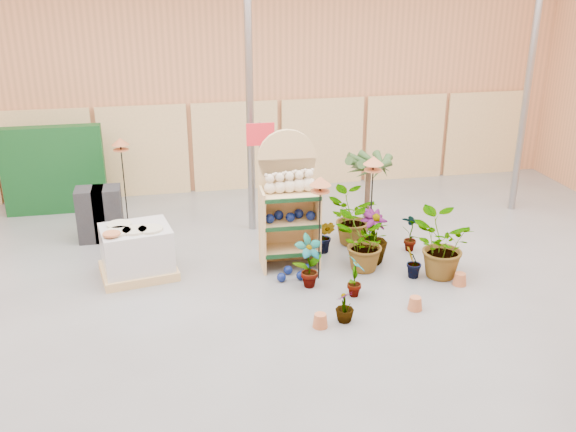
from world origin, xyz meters
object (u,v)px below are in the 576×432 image
at_px(display_shelf, 288,205).
at_px(pallet_stack, 137,252).
at_px(potted_plant_2, 362,243).
at_px(bird_table_front, 320,184).

xyz_separation_m(display_shelf, pallet_stack, (-2.51, 0.01, -0.64)).
bearing_deg(pallet_stack, potted_plant_2, -18.94).
bearing_deg(bird_table_front, potted_plant_2, 11.31).
height_order(display_shelf, bird_table_front, display_shelf).
relative_size(display_shelf, pallet_stack, 1.73).
bearing_deg(potted_plant_2, display_shelf, 154.19).
xyz_separation_m(display_shelf, bird_table_front, (0.37, -0.71, 0.56)).
relative_size(pallet_stack, potted_plant_2, 1.36).
distance_m(display_shelf, bird_table_front, 0.97).
xyz_separation_m(display_shelf, potted_plant_2, (1.14, -0.55, -0.56)).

